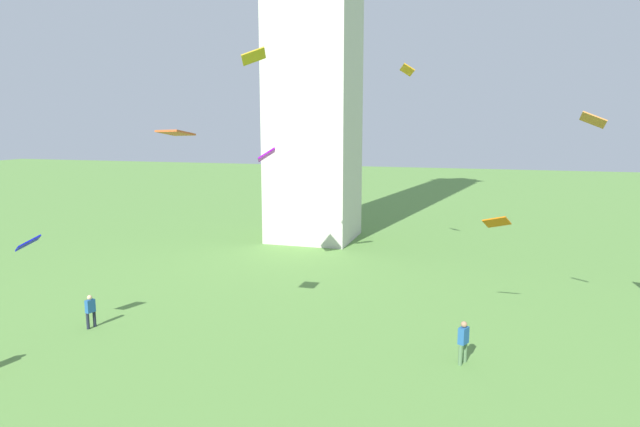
# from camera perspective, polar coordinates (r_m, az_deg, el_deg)

# --- Properties ---
(person_0) EXTENTS (0.44, 0.53, 1.77)m
(person_0) POSITION_cam_1_polar(r_m,az_deg,el_deg) (22.59, 15.00, -12.85)
(person_0) COLOR #51754C
(person_0) RESTS_ON ground_plane
(person_2) EXTENTS (0.34, 0.48, 1.60)m
(person_2) POSITION_cam_1_polar(r_m,az_deg,el_deg) (27.67, -23.24, -9.36)
(person_2) COLOR #1E2333
(person_2) RESTS_ON ground_plane
(kite_flying_0) EXTENTS (0.98, 1.39, 0.27)m
(kite_flying_0) POSITION_cam_1_polar(r_m,az_deg,el_deg) (21.77, -15.09, 8.28)
(kite_flying_0) COLOR #CB5325
(kite_flying_1) EXTENTS (0.93, 1.24, 0.70)m
(kite_flying_1) POSITION_cam_1_polar(r_m,az_deg,el_deg) (26.05, -28.62, -2.76)
(kite_flying_1) COLOR #0D11BC
(kite_flying_2) EXTENTS (1.29, 0.93, 0.73)m
(kite_flying_2) POSITION_cam_1_polar(r_m,az_deg,el_deg) (25.53, 18.28, -0.88)
(kite_flying_2) COLOR #C25F0B
(kite_flying_3) EXTENTS (1.29, 1.33, 0.94)m
(kite_flying_3) POSITION_cam_1_polar(r_m,az_deg,el_deg) (29.21, -7.08, 16.25)
(kite_flying_3) COLOR #B7931A
(kite_flying_4) EXTENTS (1.11, 1.22, 0.74)m
(kite_flying_4) POSITION_cam_1_polar(r_m,az_deg,el_deg) (34.97, 9.26, 14.85)
(kite_flying_4) COLOR #C58412
(kite_flying_5) EXTENTS (0.92, 0.78, 0.72)m
(kite_flying_5) POSITION_cam_1_polar(r_m,az_deg,el_deg) (24.13, 27.06, 8.86)
(kite_flying_5) COLOR #B56B2D
(kite_flying_6) EXTENTS (1.55, 2.01, 0.99)m
(kite_flying_6) POSITION_cam_1_polar(r_m,az_deg,el_deg) (32.61, -5.71, 6.23)
(kite_flying_6) COLOR purple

